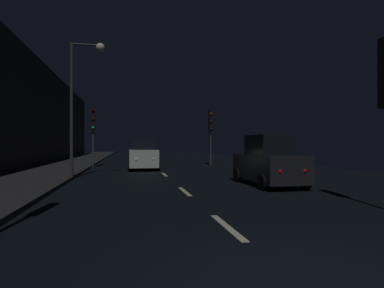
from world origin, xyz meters
TOP-DOWN VIEW (x-y plane):
  - ground at (0.00, 24.50)m, footprint 26.31×84.00m
  - sidewalk_left at (-6.95, 24.50)m, footprint 4.40×84.00m
  - building_facade_left at (-9.55, 21.00)m, footprint 0.80×63.00m
  - lane_centerline at (0.00, 11.93)m, footprint 0.16×20.69m
  - traffic_light_far_left at (-4.65, 21.73)m, footprint 0.34×0.47m
  - traffic_light_far_right at (4.65, 22.21)m, footprint 0.31×0.46m
  - streetlamp_overhead at (-4.38, 13.51)m, footprint 1.70×0.44m
  - car_approaching_headlights at (-1.04, 19.26)m, footprint 2.07×4.48m
  - car_parked_right_near at (3.85, 9.31)m, footprint 1.97×4.27m

SIDE VIEW (x-z plane):
  - ground at x=0.00m, z-range -0.02..0.00m
  - lane_centerline at x=0.00m, z-range 0.00..0.01m
  - sidewalk_left at x=-6.95m, z-range 0.00..0.15m
  - car_parked_right_near at x=3.85m, z-range -0.09..2.06m
  - car_approaching_headlights at x=-1.04m, z-range -0.10..2.16m
  - traffic_light_far_right at x=4.65m, z-range 1.01..5.57m
  - traffic_light_far_left at x=-4.65m, z-range 1.01..5.59m
  - building_facade_left at x=-9.55m, z-range 0.00..8.78m
  - streetlamp_overhead at x=-4.38m, z-range 1.15..8.10m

